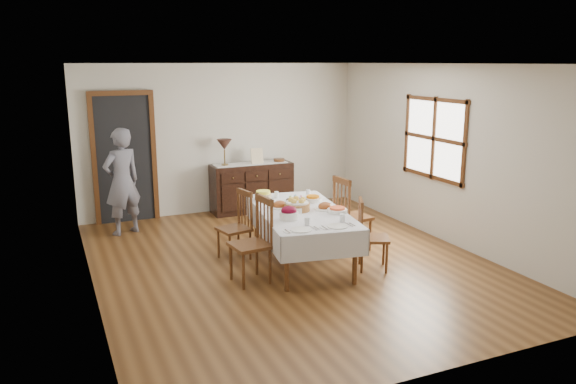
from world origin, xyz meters
name	(u,v)px	position (x,y,z in m)	size (l,w,h in m)	color
ground	(291,263)	(0.00, 0.00, 0.00)	(6.00, 6.00, 0.00)	brown
room_shell	(268,137)	(-0.15, 0.42, 1.64)	(5.02, 6.02, 2.65)	silver
dining_table	(301,217)	(0.13, -0.04, 0.63)	(1.39, 2.25, 0.72)	silver
chair_left_near	(254,240)	(-0.67, -0.41, 0.53)	(0.48, 0.48, 1.05)	#4F2C15
chair_left_far	(237,225)	(-0.59, 0.46, 0.47)	(0.46, 0.46, 0.94)	#4F2C15
chair_right_near	(370,234)	(0.84, -0.61, 0.47)	(0.51, 0.51, 0.92)	#4F2C15
chair_right_far	(350,213)	(0.98, 0.16, 0.54)	(0.47, 0.47, 1.06)	#4F2C15
sideboard	(252,187)	(0.44, 2.72, 0.43)	(1.44, 0.53, 0.87)	black
person	(122,178)	(-1.85, 2.24, 0.88)	(0.55, 0.35, 1.77)	slate
bread_basket	(297,205)	(0.07, -0.04, 0.79)	(0.34, 0.34, 0.18)	#8F5C2D
egg_basket	(296,201)	(0.22, 0.32, 0.76)	(0.28, 0.28, 0.11)	black
ham_platter_a	(280,205)	(-0.08, 0.20, 0.75)	(0.30, 0.30, 0.11)	white
ham_platter_b	(325,207)	(0.44, -0.12, 0.75)	(0.29, 0.29, 0.11)	white
beet_bowl	(289,213)	(-0.19, -0.37, 0.80)	(0.24, 0.24, 0.17)	white
carrot_bowl	(313,199)	(0.47, 0.31, 0.76)	(0.25, 0.25, 0.09)	white
pineapple_bowl	(263,196)	(-0.12, 0.69, 0.78)	(0.24, 0.24, 0.13)	tan
casserole_dish	(337,210)	(0.51, -0.33, 0.76)	(0.26, 0.26, 0.07)	white
butter_dish	(297,211)	(0.01, -0.16, 0.76)	(0.15, 0.11, 0.07)	white
setting_left	(303,227)	(-0.21, -0.81, 0.74)	(0.44, 0.31, 0.10)	white
setting_right	(339,223)	(0.25, -0.85, 0.74)	(0.44, 0.31, 0.10)	white
glass_far_a	(276,195)	(0.09, 0.71, 0.77)	(0.06, 0.06, 0.10)	white
glass_far_b	(308,193)	(0.53, 0.58, 0.78)	(0.06, 0.06, 0.11)	white
runner	(250,163)	(0.42, 2.72, 0.87)	(1.30, 0.35, 0.01)	silver
table_lamp	(224,145)	(-0.05, 2.71, 1.22)	(0.26, 0.26, 0.46)	brown
picture_frame	(257,156)	(0.52, 2.66, 1.01)	(0.22, 0.08, 0.28)	beige
deco_bowl	(279,160)	(0.96, 2.69, 0.90)	(0.20, 0.20, 0.06)	#4F2C15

